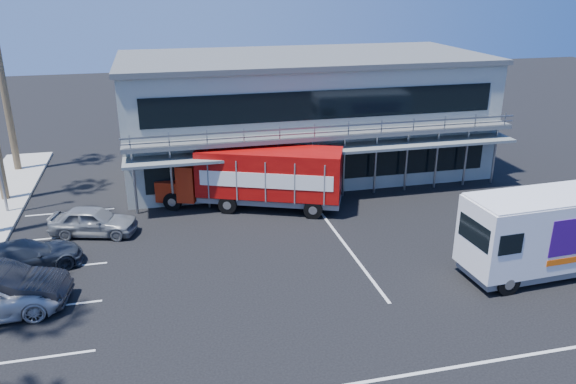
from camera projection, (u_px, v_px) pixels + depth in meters
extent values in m
plane|color=black|center=(325.00, 284.00, 22.86)|extent=(120.00, 120.00, 0.00)
cube|color=#999D90|center=(302.00, 115.00, 35.92)|extent=(22.00, 10.00, 7.00)
cube|color=#515454|center=(303.00, 57.00, 34.62)|extent=(22.40, 10.40, 0.30)
cube|color=#515454|center=(328.00, 136.00, 30.79)|extent=(22.00, 1.20, 0.25)
cube|color=gray|center=(332.00, 129.00, 30.11)|extent=(22.00, 0.08, 0.90)
cube|color=slate|center=(330.00, 149.00, 30.76)|extent=(22.00, 1.80, 0.15)
cube|color=black|center=(324.00, 167.00, 32.03)|extent=(20.00, 0.06, 1.60)
cube|color=black|center=(326.00, 105.00, 30.75)|extent=(20.00, 0.06, 1.60)
cylinder|color=brown|center=(2.00, 78.00, 34.27)|extent=(0.44, 0.44, 12.00)
cube|color=#9F210C|center=(173.00, 187.00, 30.90)|extent=(2.03, 2.47, 1.14)
cube|color=#9F210C|center=(191.00, 179.00, 30.57)|extent=(1.77, 2.55, 1.99)
cube|color=black|center=(190.00, 169.00, 30.37)|extent=(0.80, 1.88, 0.66)
cube|color=#AB0D0A|center=(270.00, 172.00, 29.74)|extent=(7.91, 5.04, 2.46)
cube|color=slate|center=(270.00, 198.00, 30.26)|extent=(7.78, 4.71, 0.28)
cube|color=white|center=(265.00, 181.00, 28.67)|extent=(6.47, 2.65, 0.80)
cube|color=white|center=(273.00, 167.00, 30.88)|extent=(6.47, 2.65, 0.80)
cylinder|color=black|center=(173.00, 201.00, 30.06)|extent=(1.02, 0.63, 0.98)
cylinder|color=black|center=(185.00, 188.00, 31.98)|extent=(1.02, 0.63, 0.98)
cylinder|color=black|center=(228.00, 205.00, 29.63)|extent=(1.02, 0.63, 0.98)
cylinder|color=black|center=(237.00, 191.00, 31.56)|extent=(1.02, 0.63, 0.98)
cylinder|color=black|center=(313.00, 210.00, 29.00)|extent=(1.02, 0.63, 0.98)
cylinder|color=black|center=(317.00, 195.00, 30.93)|extent=(1.02, 0.63, 0.98)
cube|color=white|center=(550.00, 229.00, 23.09)|extent=(7.36, 2.83, 2.90)
cube|color=slate|center=(544.00, 263.00, 23.66)|extent=(7.06, 2.57, 0.36)
cube|color=black|center=(474.00, 232.00, 22.03)|extent=(0.16, 2.04, 0.98)
cube|color=white|center=(556.00, 195.00, 22.56)|extent=(7.21, 2.78, 0.08)
cube|color=#370B6A|center=(546.00, 211.00, 24.36)|extent=(3.73, 0.21, 1.55)
cylinder|color=black|center=(508.00, 283.00, 21.96)|extent=(1.01, 0.33, 0.99)
cylinder|color=black|center=(475.00, 258.00, 23.93)|extent=(1.01, 0.33, 0.99)
cylinder|color=black|center=(568.00, 244.00, 25.18)|extent=(1.01, 0.33, 0.99)
imported|color=#2E343D|center=(24.00, 257.00, 23.63)|extent=(5.07, 3.31, 1.37)
imported|color=slate|center=(93.00, 221.00, 27.09)|extent=(4.42, 2.70, 1.41)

